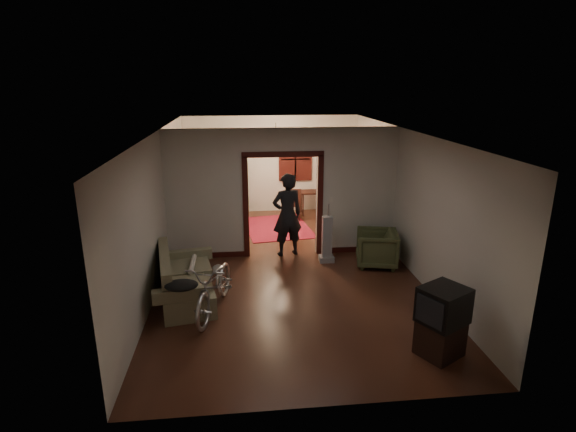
{
  "coord_description": "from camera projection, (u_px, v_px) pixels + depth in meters",
  "views": [
    {
      "loc": [
        -0.9,
        -8.66,
        3.75
      ],
      "look_at": [
        0.0,
        -0.3,
        1.2
      ],
      "focal_mm": 28.0,
      "sensor_mm": 36.0,
      "label": 1
    }
  ],
  "objects": [
    {
      "name": "tv_stand",
      "position": [
        440.0,
        338.0,
        6.34
      ],
      "size": [
        0.73,
        0.71,
        0.5
      ],
      "primitive_type": "cube",
      "rotation": [
        0.0,
        0.0,
        0.52
      ],
      "color": "black",
      "rests_on": "floor"
    },
    {
      "name": "desk",
      "position": [
        316.0,
        203.0,
        13.03
      ],
      "size": [
        0.93,
        0.54,
        0.67
      ],
      "primitive_type": "cube",
      "rotation": [
        0.0,
        0.0,
        0.04
      ],
      "color": "black",
      "rests_on": "floor"
    },
    {
      "name": "wall_back",
      "position": [
        271.0,
        164.0,
        13.06
      ],
      "size": [
        5.0,
        0.02,
        2.8
      ],
      "primitive_type": "cube",
      "color": "beige",
      "rests_on": "floor"
    },
    {
      "name": "partition_wall",
      "position": [
        283.0,
        193.0,
        9.73
      ],
      "size": [
        5.0,
        0.14,
        2.8
      ],
      "primitive_type": "cube",
      "color": "beige",
      "rests_on": "floor"
    },
    {
      "name": "desk_chair",
      "position": [
        292.0,
        204.0,
        12.41
      ],
      "size": [
        0.43,
        0.43,
        0.93
      ],
      "primitive_type": "cube",
      "rotation": [
        0.0,
        0.0,
        -0.05
      ],
      "color": "black",
      "rests_on": "floor"
    },
    {
      "name": "floor",
      "position": [
        286.0,
        267.0,
        9.42
      ],
      "size": [
        5.0,
        8.5,
        0.01
      ],
      "primitive_type": "cube",
      "color": "black",
      "rests_on": "ground"
    },
    {
      "name": "oriental_rug",
      "position": [
        277.0,
        227.0,
        11.91
      ],
      "size": [
        1.89,
        2.33,
        0.02
      ],
      "primitive_type": "cube",
      "rotation": [
        0.0,
        0.0,
        0.13
      ],
      "color": "maroon",
      "rests_on": "floor"
    },
    {
      "name": "armchair",
      "position": [
        376.0,
        248.0,
        9.39
      ],
      "size": [
        0.99,
        0.98,
        0.76
      ],
      "primitive_type": "imported",
      "rotation": [
        0.0,
        0.0,
        -1.8
      ],
      "color": "#414929",
      "rests_on": "floor"
    },
    {
      "name": "ceiling",
      "position": [
        286.0,
        132.0,
        8.61
      ],
      "size": [
        5.0,
        8.5,
        0.01
      ],
      "primitive_type": "cube",
      "color": "white",
      "rests_on": "floor"
    },
    {
      "name": "sofa",
      "position": [
        185.0,
        276.0,
        7.94
      ],
      "size": [
        1.17,
        1.99,
        0.86
      ],
      "primitive_type": "cube",
      "rotation": [
        0.0,
        0.0,
        0.18
      ],
      "color": "brown",
      "rests_on": "floor"
    },
    {
      "name": "crt_tv",
      "position": [
        444.0,
        305.0,
        6.19
      ],
      "size": [
        0.78,
        0.76,
        0.51
      ],
      "primitive_type": "cube",
      "rotation": [
        0.0,
        0.0,
        0.52
      ],
      "color": "black",
      "rests_on": "tv_stand"
    },
    {
      "name": "chandelier",
      "position": [
        276.0,
        139.0,
        11.12
      ],
      "size": [
        0.24,
        0.24,
        0.24
      ],
      "primitive_type": "sphere",
      "color": "#FFE0A5",
      "rests_on": "ceiling"
    },
    {
      "name": "door_casing",
      "position": [
        283.0,
        207.0,
        9.81
      ],
      "size": [
        1.74,
        0.2,
        2.32
      ],
      "primitive_type": "cube",
      "color": "black",
      "rests_on": "floor"
    },
    {
      "name": "rolled_paper",
      "position": [
        192.0,
        264.0,
        8.2
      ],
      "size": [
        0.09,
        0.75,
        0.09
      ],
      "primitive_type": "cylinder",
      "rotation": [
        1.57,
        0.0,
        0.0
      ],
      "color": "beige",
      "rests_on": "sofa"
    },
    {
      "name": "locker",
      "position": [
        231.0,
        185.0,
        12.6
      ],
      "size": [
        0.97,
        0.61,
        1.84
      ],
      "primitive_type": "cube",
      "rotation": [
        0.0,
        0.0,
        -0.12
      ],
      "color": "#1F2D1B",
      "rests_on": "floor"
    },
    {
      "name": "globe",
      "position": [
        230.0,
        149.0,
        12.31
      ],
      "size": [
        0.27,
        0.27,
        0.27
      ],
      "primitive_type": "sphere",
      "color": "#1E5972",
      "rests_on": "locker"
    },
    {
      "name": "wall_left",
      "position": [
        159.0,
        206.0,
        8.76
      ],
      "size": [
        0.02,
        8.5,
        2.8
      ],
      "primitive_type": "cube",
      "color": "beige",
      "rests_on": "floor"
    },
    {
      "name": "vacuum",
      "position": [
        327.0,
        239.0,
        9.54
      ],
      "size": [
        0.37,
        0.33,
        1.02
      ],
      "primitive_type": "cube",
      "rotation": [
        0.0,
        0.0,
        -0.29
      ],
      "color": "gray",
      "rests_on": "floor"
    },
    {
      "name": "wall_right",
      "position": [
        407.0,
        199.0,
        9.27
      ],
      "size": [
        0.02,
        8.5,
        2.8
      ],
      "primitive_type": "cube",
      "color": "beige",
      "rests_on": "floor"
    },
    {
      "name": "jacket",
      "position": [
        181.0,
        285.0,
        7.0
      ],
      "size": [
        0.52,
        0.39,
        0.15
      ],
      "primitive_type": "ellipsoid",
      "color": "black",
      "rests_on": "sofa"
    },
    {
      "name": "bicycle",
      "position": [
        215.0,
        285.0,
        7.47
      ],
      "size": [
        1.05,
        1.9,
        0.95
      ],
      "primitive_type": "imported",
      "rotation": [
        0.0,
        0.0,
        -0.24
      ],
      "color": "silver",
      "rests_on": "floor"
    },
    {
      "name": "person",
      "position": [
        287.0,
        215.0,
        9.81
      ],
      "size": [
        0.76,
        0.6,
        1.85
      ],
      "primitive_type": "imported",
      "rotation": [
        0.0,
        0.0,
        3.39
      ],
      "color": "black",
      "rests_on": "floor"
    },
    {
      "name": "light_switch",
      "position": [
        331.0,
        199.0,
        9.81
      ],
      "size": [
        0.08,
        0.01,
        0.12
      ],
      "primitive_type": "cube",
      "color": "silver",
      "rests_on": "partition_wall"
    },
    {
      "name": "far_window",
      "position": [
        295.0,
        159.0,
        13.05
      ],
      "size": [
        0.98,
        0.06,
        1.28
      ],
      "primitive_type": "cube",
      "color": "black",
      "rests_on": "wall_back"
    }
  ]
}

